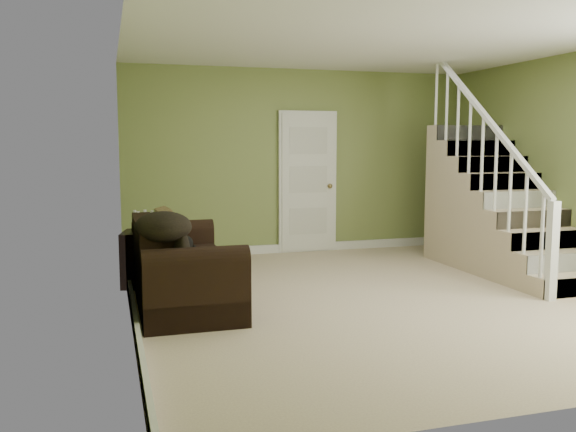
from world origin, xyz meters
TOP-DOWN VIEW (x-y plane):
  - floor at (0.00, 0.00)m, footprint 5.00×5.50m
  - ceiling at (0.00, 0.00)m, footprint 5.00×5.50m
  - wall_back at (0.00, 2.75)m, footprint 5.00×0.04m
  - wall_left at (-2.50, 0.00)m, footprint 0.04×5.50m
  - baseboard_back at (0.00, 2.72)m, footprint 5.00×0.04m
  - baseboard_left at (-2.47, 0.00)m, footprint 0.04×5.50m
  - door at (0.10, 2.71)m, footprint 0.86×0.12m
  - staircase at (1.99, 0.97)m, footprint 1.00×2.51m
  - sofa at (-2.02, 0.36)m, footprint 0.90×2.07m
  - side_table at (-2.27, 1.21)m, footprint 0.59×0.59m
  - cat at (-1.92, 0.64)m, footprint 0.28×0.50m
  - banana at (-1.94, -0.21)m, footprint 0.12×0.17m
  - throw_pillow at (-2.04, 1.06)m, footprint 0.27×0.50m
  - throw_blanket at (-2.21, -0.28)m, footprint 0.61×0.73m

SIDE VIEW (x-z plane):
  - floor at x=0.00m, z-range -0.01..0.01m
  - baseboard_back at x=0.00m, z-range 0.00..0.12m
  - baseboard_left at x=-2.47m, z-range 0.00..0.12m
  - side_table at x=-2.27m, z-range -0.10..0.73m
  - sofa at x=-2.02m, z-range -0.10..0.72m
  - banana at x=-1.94m, z-range 0.44..0.49m
  - cat at x=-1.92m, z-range 0.42..0.65m
  - throw_pillow at x=-2.04m, z-range 0.37..0.87m
  - staircase at x=1.99m, z-range -0.77..2.05m
  - throw_blanket at x=-2.21m, z-range 0.72..0.98m
  - door at x=0.10m, z-range 0.00..2.02m
  - wall_back at x=0.00m, z-range 0.00..2.60m
  - wall_left at x=-2.50m, z-range 0.00..2.60m
  - ceiling at x=0.00m, z-range 2.60..2.60m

